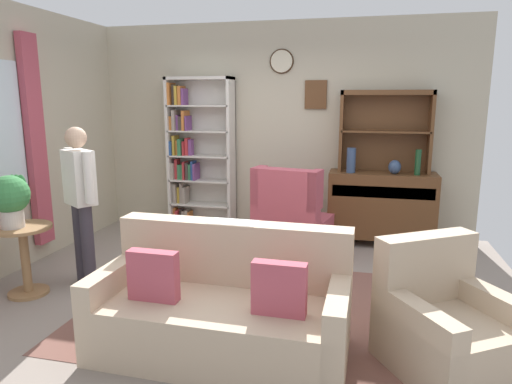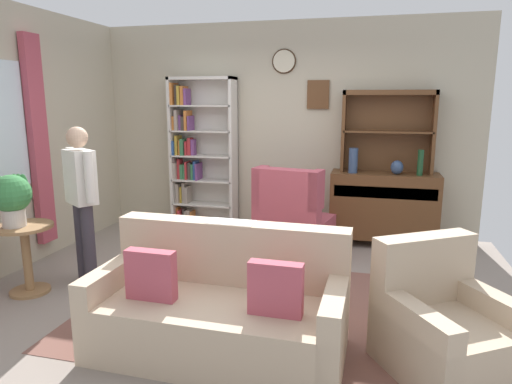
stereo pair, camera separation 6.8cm
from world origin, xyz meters
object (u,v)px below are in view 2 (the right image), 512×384
Objects in this scene: bookshelf at (198,156)px; couch_floral at (220,310)px; book_stack at (280,252)px; sideboard_hutch at (388,120)px; vase_round at (397,167)px; wingback_chair at (292,223)px; plant_stand at (26,251)px; sideboard at (383,205)px; armchair_floral at (444,330)px; vase_tall at (353,160)px; bottle_wine at (420,163)px; person_reading at (82,194)px; potted_plant_large at (12,196)px; coffee_table at (268,264)px.

bookshelf is 3.28m from couch_floral.
book_stack is at bearing 75.86° from couch_floral.
vase_round is at bearing -53.52° from sideboard_hutch.
plant_stand is (-2.24, -1.71, 0.03)m from wingback_chair.
vase_round is 0.09× the size of couch_floral.
sideboard is 1.22× the size of armchair_floral.
sideboard_hutch is at bearing 25.89° from vase_tall.
sideboard_hutch reaches higher than sideboard.
sideboard_hutch reaches higher than bottle_wine.
bottle_wine is (2.88, -0.17, 0.02)m from bookshelf.
sideboard is 0.83× the size of person_reading.
sideboard_hutch is at bearing 36.73° from potted_plant_large.
person_reading is at bearing 167.37° from armchair_floral.
wingback_chair reaches higher than coffee_table.
sideboard is 4.26× the size of vase_tall.
armchair_floral is 0.68× the size of person_reading.
person_reading is at bearing -142.55° from vase_tall.
sideboard is at bearing 61.82° from coffee_table.
vase_round reaches higher than wingback_chair.
person_reading is (-2.88, -1.99, 0.40)m from sideboard.
vase_round is 0.35× the size of potted_plant_large.
wingback_chair is (-0.65, -0.54, -0.69)m from vase_tall.
wingback_chair is at bearing 37.43° from potted_plant_large.
bottle_wine is 4.37m from potted_plant_large.
bottle_wine is at bearing 52.33° from coffee_table.
bookshelf reaches higher than armchair_floral.
bookshelf is at bearing 113.95° from couch_floral.
book_stack is (-0.94, -1.85, -0.07)m from sideboard.
vase_tall is 0.17× the size of couch_floral.
sideboard is 2.21m from coffee_table.
armchair_floral is 1.60× the size of plant_stand.
plant_stand reaches higher than book_stack.
plant_stand is 0.83× the size of coffee_table.
couch_floral is at bearing -106.17° from vase_tall.
couch_floral is 2.22m from wingback_chair.
vase_tall reaches higher than potted_plant_large.
bookshelf is at bearing 178.08° from sideboard.
wingback_chair is 4.94× the size of book_stack.
bottle_wine is 3.79m from person_reading.
bookshelf reaches higher than plant_stand.
wingback_chair is at bearing -140.14° from vase_tall.
bottle_wine is 0.29× the size of wingback_chair.
armchair_floral is (0.22, -2.65, -0.72)m from vase_round.
vase_round is 3.57m from person_reading.
couch_floral reaches higher than coffee_table.
vase_tall reaches higher than book_stack.
potted_plant_large is (-2.94, -2.30, -0.12)m from vase_tall.
bottle_wine is 2.45m from coffee_table.
plant_stand is at bearing -108.13° from bookshelf.
person_reading is (0.40, 0.35, 0.50)m from plant_stand.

